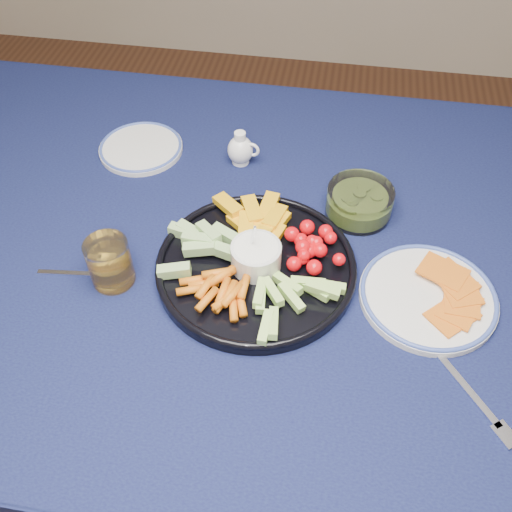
% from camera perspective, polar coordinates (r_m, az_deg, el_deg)
% --- Properties ---
extents(dining_table, '(1.67, 1.07, 0.75)m').
position_cam_1_polar(dining_table, '(1.14, 1.14, -1.55)').
color(dining_table, '#522C1B').
rests_on(dining_table, ground).
extents(crudite_platter, '(0.36, 0.36, 0.11)m').
position_cam_1_polar(crudite_platter, '(1.01, -0.15, -0.75)').
color(crudite_platter, black).
rests_on(crudite_platter, dining_table).
extents(creamer_pitcher, '(0.07, 0.05, 0.08)m').
position_cam_1_polar(creamer_pitcher, '(1.22, -1.54, 10.58)').
color(creamer_pitcher, white).
rests_on(creamer_pitcher, dining_table).
extents(pickle_bowl, '(0.13, 0.13, 0.06)m').
position_cam_1_polar(pickle_bowl, '(1.12, 10.27, 5.24)').
color(pickle_bowl, white).
rests_on(pickle_bowl, dining_table).
extents(cheese_plate, '(0.23, 0.23, 0.03)m').
position_cam_1_polar(cheese_plate, '(1.01, 16.87, -3.76)').
color(cheese_plate, silver).
rests_on(cheese_plate, dining_table).
extents(juice_tumbler, '(0.08, 0.08, 0.09)m').
position_cam_1_polar(juice_tumbler, '(1.01, -14.35, -0.85)').
color(juice_tumbler, white).
rests_on(juice_tumbler, dining_table).
extents(fork_left, '(0.15, 0.03, 0.00)m').
position_cam_1_polar(fork_left, '(1.06, -16.60, -1.74)').
color(fork_left, silver).
rests_on(fork_left, dining_table).
extents(fork_right, '(0.12, 0.16, 0.00)m').
position_cam_1_polar(fork_right, '(0.94, 21.30, -13.44)').
color(fork_right, silver).
rests_on(fork_right, dining_table).
extents(side_plate_extra, '(0.18, 0.18, 0.01)m').
position_cam_1_polar(side_plate_extra, '(1.29, -11.44, 10.56)').
color(side_plate_extra, silver).
rests_on(side_plate_extra, dining_table).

